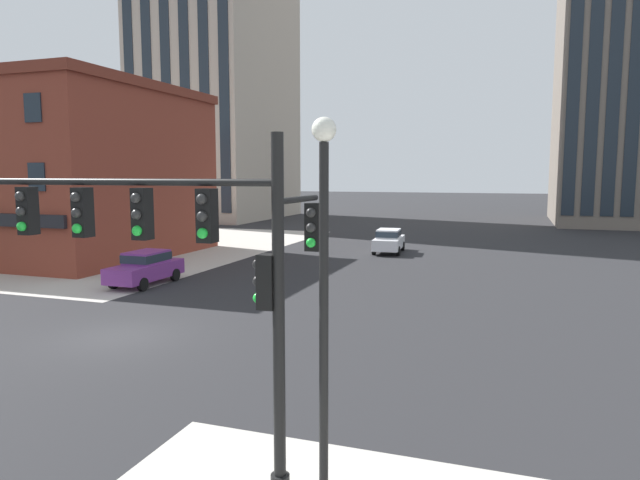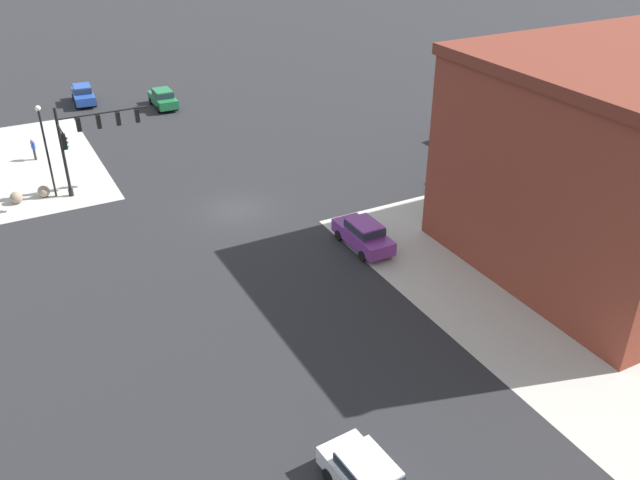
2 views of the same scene
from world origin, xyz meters
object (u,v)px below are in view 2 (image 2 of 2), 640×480
object	(u,v)px
car_main_northbound_near	(370,480)
car_main_southbound_near	(464,129)
car_main_southbound_far	(474,169)
car_cross_eastbound	(163,98)
car_parked_curb	(83,94)
car_main_northbound_far	(364,234)
bollard_sphere_curb_b	(16,198)
bollard_sphere_curb_a	(44,191)
street_lamp_corner_near	(45,142)
traffic_signal_main	(85,136)
pedestrian_at_curb	(33,147)

from	to	relation	value
car_main_northbound_near	car_main_southbound_near	bearing A→B (deg)	-133.64
car_main_northbound_near	car_main_southbound_far	xyz separation A→B (m)	(-20.84, -19.81, 0.00)
car_cross_eastbound	car_parked_curb	distance (m)	7.81
car_main_northbound_near	car_main_northbound_far	distance (m)	17.91
car_main_southbound_far	car_cross_eastbound	distance (m)	30.26
bollard_sphere_curb_b	car_parked_curb	bearing A→B (deg)	-112.51
bollard_sphere_curb_a	street_lamp_corner_near	world-z (taller)	street_lamp_corner_near
traffic_signal_main	car_main_southbound_far	size ratio (longest dim) A/B	1.38
car_main_southbound_far	street_lamp_corner_near	bearing A→B (deg)	-23.25
car_main_northbound_far	car_cross_eastbound	distance (m)	31.07
car_main_northbound_near	car_cross_eastbound	xyz separation A→B (m)	(-6.35, -46.37, 0.00)
pedestrian_at_curb	car_main_northbound_near	bearing A→B (deg)	98.74
pedestrian_at_curb	car_main_southbound_far	world-z (taller)	pedestrian_at_curb
traffic_signal_main	bollard_sphere_curb_b	world-z (taller)	traffic_signal_main
pedestrian_at_curb	car_main_southbound_far	bearing A→B (deg)	144.88
street_lamp_corner_near	car_main_northbound_near	bearing A→B (deg)	100.26
bollard_sphere_curb_a	car_main_southbound_near	bearing A→B (deg)	171.40
bollard_sphere_curb_a	car_main_northbound_near	world-z (taller)	car_main_northbound_near
car_main_northbound_far	car_main_southbound_far	size ratio (longest dim) A/B	0.98
traffic_signal_main	car_parked_curb	world-z (taller)	traffic_signal_main
car_main_northbound_far	car_main_southbound_near	bearing A→B (deg)	-145.46
bollard_sphere_curb_b	traffic_signal_main	bearing A→B (deg)	172.01
traffic_signal_main	car_main_southbound_far	bearing A→B (deg)	155.89
car_parked_curb	car_main_northbound_far	bearing A→B (deg)	104.17
car_main_southbound_far	car_main_southbound_near	bearing A→B (deg)	-123.74
pedestrian_at_curb	street_lamp_corner_near	bearing A→B (deg)	92.25
street_lamp_corner_near	car_parked_curb	world-z (taller)	street_lamp_corner_near
car_cross_eastbound	car_parked_curb	world-z (taller)	same
street_lamp_corner_near	bollard_sphere_curb_b	bearing A→B (deg)	-1.79
pedestrian_at_curb	car_main_northbound_far	world-z (taller)	pedestrian_at_curb
car_main_northbound_near	car_parked_curb	xyz separation A→B (m)	(-0.10, -51.06, 0.00)
traffic_signal_main	bollard_sphere_curb_a	bearing A→B (deg)	-15.41
car_main_southbound_near	car_main_southbound_far	bearing A→B (deg)	56.26
bollard_sphere_curb_b	car_main_southbound_far	bearing A→B (deg)	158.41
car_main_northbound_far	car_main_southbound_far	distance (m)	12.53
car_main_northbound_near	car_main_southbound_near	xyz separation A→B (m)	(-25.40, -26.63, 0.00)
car_main_northbound_far	bollard_sphere_curb_a	bearing A→B (deg)	-46.03
car_parked_curb	traffic_signal_main	bearing A→B (deg)	80.77
car_main_northbound_far	car_cross_eastbound	xyz separation A→B (m)	(2.75, -30.95, 0.00)
traffic_signal_main	bollard_sphere_curb_a	size ratio (longest dim) A/B	7.66
bollard_sphere_curb_b	car_main_northbound_near	size ratio (longest dim) A/B	0.18
bollard_sphere_curb_a	car_parked_curb	distance (m)	20.66
bollard_sphere_curb_a	car_main_southbound_far	bearing A→B (deg)	156.84
bollard_sphere_curb_a	street_lamp_corner_near	distance (m)	3.56
traffic_signal_main	car_main_southbound_near	xyz separation A→B (m)	(-28.62, 3.94, -3.12)
pedestrian_at_curb	car_main_northbound_near	world-z (taller)	pedestrian_at_curb
bollard_sphere_curb_a	pedestrian_at_curb	bearing A→B (deg)	-93.25
traffic_signal_main	car_main_northbound_near	world-z (taller)	traffic_signal_main
traffic_signal_main	car_main_southbound_near	size ratio (longest dim) A/B	1.39
traffic_signal_main	bollard_sphere_curb_b	distance (m)	6.12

